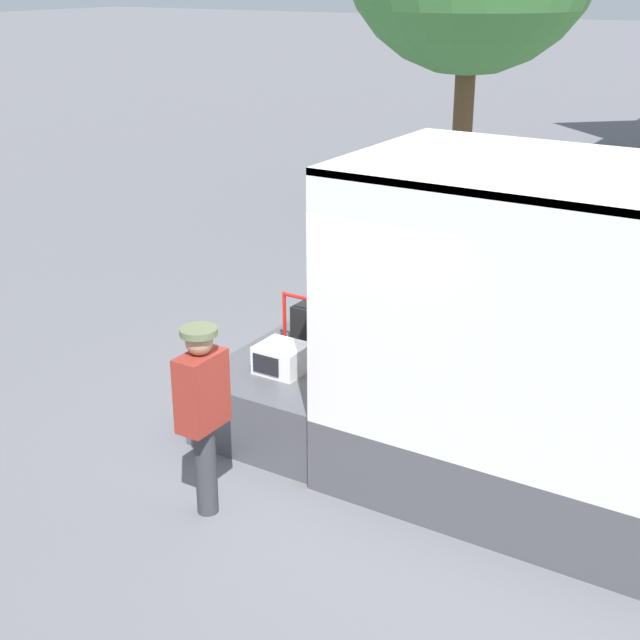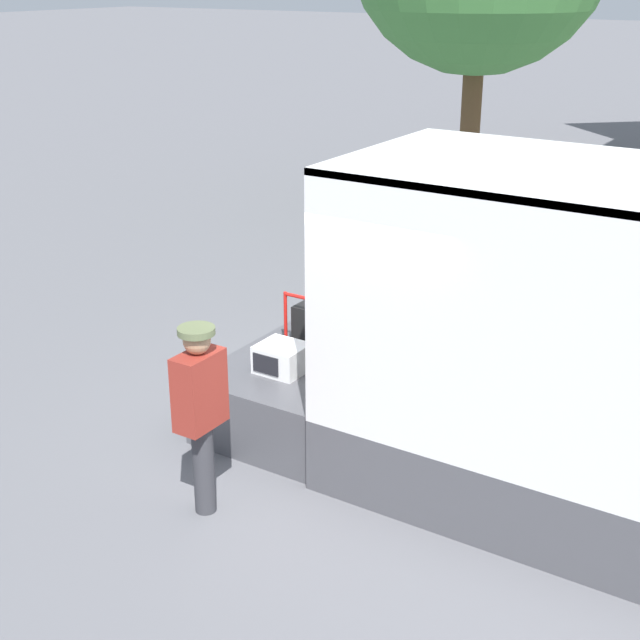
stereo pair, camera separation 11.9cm
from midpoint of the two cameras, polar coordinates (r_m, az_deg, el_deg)
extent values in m
plane|color=slate|center=(8.79, 3.38, -7.57)|extent=(160.00, 160.00, 0.00)
cube|color=#4C4C51|center=(7.93, 17.98, -9.36)|extent=(4.51, 2.14, 0.67)
cube|color=white|center=(6.38, 16.91, -2.53)|extent=(4.51, 0.06, 2.18)
cylinder|color=yellow|center=(8.37, 14.64, -3.10)|extent=(0.33, 0.33, 0.41)
cube|color=olive|center=(8.19, 18.69, -4.64)|extent=(0.44, 0.32, 0.29)
cube|color=#B2A893|center=(7.56, 13.93, -6.05)|extent=(0.44, 0.32, 0.35)
cube|color=olive|center=(7.06, 16.40, -8.39)|extent=(0.44, 0.32, 0.35)
cube|color=#4C4C51|center=(8.96, -0.55, -4.51)|extent=(1.42, 2.03, 0.67)
cube|color=white|center=(8.51, -2.03, -2.45)|extent=(0.45, 0.41, 0.27)
cube|color=black|center=(8.38, -3.10, -2.88)|extent=(0.29, 0.01, 0.19)
cube|color=black|center=(9.10, 0.54, -0.32)|extent=(0.51, 0.39, 0.41)
cylinder|color=slate|center=(9.00, 1.65, -0.46)|extent=(0.19, 0.21, 0.21)
cylinder|color=red|center=(9.05, -1.84, 0.09)|extent=(0.04, 0.04, 0.57)
cylinder|color=red|center=(8.75, 1.45, -0.69)|extent=(0.04, 0.04, 0.57)
cylinder|color=red|center=(9.40, -0.30, 0.93)|extent=(0.04, 0.04, 0.57)
cylinder|color=red|center=(9.11, 2.91, 0.21)|extent=(0.04, 0.04, 0.57)
cylinder|color=red|center=(8.80, -0.23, 1.33)|extent=(0.61, 0.04, 0.04)
cylinder|color=red|center=(9.16, 1.30, 2.15)|extent=(0.61, 0.04, 0.04)
cylinder|color=#38383D|center=(7.55, -6.99, -9.42)|extent=(0.18, 0.18, 0.81)
cube|color=maroon|center=(7.21, -7.25, -4.48)|extent=(0.24, 0.44, 0.64)
sphere|color=tan|center=(7.03, -7.41, -1.32)|extent=(0.22, 0.22, 0.22)
cylinder|color=#606B47|center=(7.00, -7.45, -0.69)|extent=(0.30, 0.30, 0.06)
cylinder|color=brown|center=(16.67, 9.73, 11.21)|extent=(0.36, 0.36, 2.74)
camera|label=1|loc=(0.06, -89.59, 0.16)|focal=50.00mm
camera|label=2|loc=(0.06, 90.41, -0.16)|focal=50.00mm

